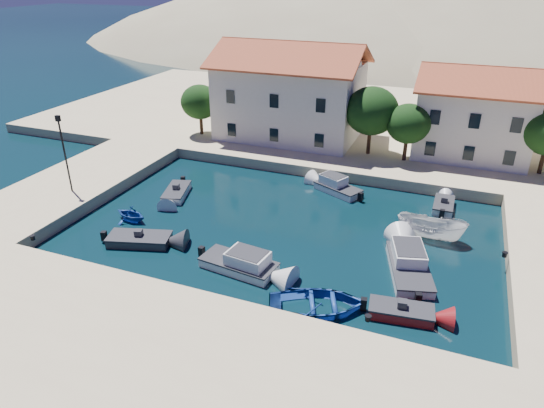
{
  "coord_description": "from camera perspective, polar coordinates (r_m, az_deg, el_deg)",
  "views": [
    {
      "loc": [
        10.65,
        -19.23,
        17.22
      ],
      "look_at": [
        -0.79,
        9.75,
        2.0
      ],
      "focal_mm": 32.0,
      "sensor_mm": 36.0,
      "label": 1
    }
  ],
  "objects": [
    {
      "name": "building_mid",
      "position": [
        49.72,
        22.8,
        10.07
      ],
      "size": [
        10.5,
        8.4,
        8.3
      ],
      "color": "beige",
      "rests_on": "quay_north"
    },
    {
      "name": "cabin_cruiser_north",
      "position": [
        41.44,
        7.78,
        1.95
      ],
      "size": [
        4.46,
        3.37,
        1.6
      ],
      "rotation": [
        0.0,
        0.0,
        2.69
      ],
      "color": "white",
      "rests_on": "ground"
    },
    {
      "name": "lamppost",
      "position": [
        41.1,
        -23.33,
        6.22
      ],
      "size": [
        0.35,
        0.25,
        6.22
      ],
      "color": "black",
      "rests_on": "quay_west"
    },
    {
      "name": "quay_south",
      "position": [
        23.83,
        -12.97,
        -19.37
      ],
      "size": [
        52.0,
        12.0,
        1.0
      ],
      "primitive_type": "cube",
      "color": "#CAB48A",
      "rests_on": "ground"
    },
    {
      "name": "ground",
      "position": [
        27.92,
        -5.98,
        -12.21
      ],
      "size": [
        400.0,
        400.0,
        0.0
      ],
      "primitive_type": "plane",
      "color": "black",
      "rests_on": "ground"
    },
    {
      "name": "cabin_cruiser_south",
      "position": [
        30.85,
        -3.94,
        -6.9
      ],
      "size": [
        5.11,
        2.67,
        1.6
      ],
      "rotation": [
        0.0,
        0.0,
        -0.12
      ],
      "color": "white",
      "rests_on": "ground"
    },
    {
      "name": "motorboat_white_west",
      "position": [
        41.34,
        -11.15,
        1.35
      ],
      "size": [
        2.7,
        4.11,
        1.25
      ],
      "rotation": [
        0.0,
        0.0,
        -1.28
      ],
      "color": "white",
      "rests_on": "ground"
    },
    {
      "name": "trees",
      "position": [
        46.77,
        13.44,
        9.98
      ],
      "size": [
        37.3,
        5.3,
        6.45
      ],
      "color": "#382314",
      "rests_on": "quay_north"
    },
    {
      "name": "cabin_cruiser_east",
      "position": [
        31.63,
        15.85,
        -7.05
      ],
      "size": [
        3.69,
        5.99,
        1.6
      ],
      "rotation": [
        0.0,
        0.0,
        1.85
      ],
      "color": "white",
      "rests_on": "ground"
    },
    {
      "name": "motorboat_white_ne",
      "position": [
        40.62,
        19.53,
        -0.18
      ],
      "size": [
        1.52,
        3.2,
        1.25
      ],
      "rotation": [
        0.0,
        0.0,
        1.56
      ],
      "color": "white",
      "rests_on": "ground"
    },
    {
      "name": "bollards",
      "position": [
        29.21,
        2.34,
        -7.36
      ],
      "size": [
        29.36,
        9.56,
        0.3
      ],
      "color": "black",
      "rests_on": "ground"
    },
    {
      "name": "boat_east",
      "position": [
        36.15,
        18.05,
        -3.82
      ],
      "size": [
        4.87,
        2.08,
        1.84
      ],
      "primitive_type": "imported",
      "rotation": [
        0.0,
        0.0,
        1.51
      ],
      "color": "white",
      "rests_on": "ground"
    },
    {
      "name": "quay_west",
      "position": [
        44.86,
        -22.07,
        2.16
      ],
      "size": [
        8.0,
        20.0,
        1.0
      ],
      "primitive_type": "cube",
      "color": "#CAB48A",
      "rests_on": "ground"
    },
    {
      "name": "motorboat_red_se",
      "position": [
        28.03,
        14.95,
        -12.16
      ],
      "size": [
        3.66,
        1.98,
        1.25
      ],
      "rotation": [
        0.0,
        0.0,
        0.12
      ],
      "color": "maroon",
      "rests_on": "ground"
    },
    {
      "name": "rowboat_west",
      "position": [
        38.24,
        -16.18,
        -1.84
      ],
      "size": [
        2.97,
        2.66,
        1.4
      ],
      "primitive_type": "imported",
      "rotation": [
        0.0,
        0.0,
        -1.72
      ],
      "color": "#1B4296",
      "rests_on": "ground"
    },
    {
      "name": "rowboat_south",
      "position": [
        27.87,
        5.43,
        -12.27
      ],
      "size": [
        6.52,
        5.63,
        1.13
      ],
      "primitive_type": "imported",
      "rotation": [
        0.0,
        0.0,
        1.94
      ],
      "color": "#1B4296",
      "rests_on": "ground"
    },
    {
      "name": "quay_north",
      "position": [
        60.24,
        12.6,
        9.3
      ],
      "size": [
        80.0,
        36.0,
        1.0
      ],
      "primitive_type": "cube",
      "color": "#CAB48A",
      "rests_on": "ground"
    },
    {
      "name": "building_left",
      "position": [
        51.33,
        2.13,
        13.32
      ],
      "size": [
        14.7,
        9.45,
        9.7
      ],
      "color": "beige",
      "rests_on": "quay_north"
    },
    {
      "name": "hills",
      "position": [
        148.85,
        24.75,
        7.81
      ],
      "size": [
        254.0,
        176.0,
        99.0
      ],
      "color": "gray",
      "rests_on": "ground"
    },
    {
      "name": "motorboat_grey_sw",
      "position": [
        34.84,
        -15.32,
        -4.06
      ],
      "size": [
        4.64,
        3.03,
        1.25
      ],
      "rotation": [
        0.0,
        0.0,
        0.29
      ],
      "color": "#2D2E32",
      "rests_on": "ground"
    }
  ]
}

